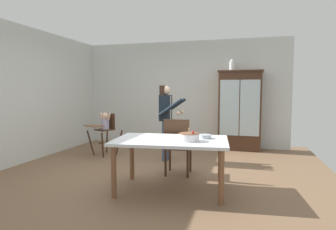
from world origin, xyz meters
name	(u,v)px	position (x,y,z in m)	size (l,w,h in m)	color
ground_plane	(150,172)	(0.00, 0.00, 0.00)	(6.24, 6.24, 0.00)	brown
wall_back	(183,94)	(0.00, 2.63, 1.35)	(5.32, 0.06, 2.70)	silver
wall_left	(23,95)	(-2.63, 0.00, 1.35)	(0.06, 5.32, 2.70)	silver
china_cabinet	(240,110)	(1.46, 2.37, 0.96)	(1.04, 0.48, 1.91)	#422819
ceramic_vase	(232,66)	(1.27, 2.37, 2.03)	(0.13, 0.13, 0.27)	white
high_chair_with_toddler	(105,126)	(-1.39, 0.97, 0.65)	(0.77, 0.83, 0.95)	#422819
adult_person	(166,113)	(0.04, 0.89, 0.97)	(0.52, 0.50, 1.53)	#3D4C6B
dining_table	(171,145)	(0.59, -0.81, 0.65)	(1.67, 1.14, 0.74)	silver
birthday_cake	(189,137)	(0.86, -0.89, 0.79)	(0.28, 0.28, 0.19)	white
serving_bowl	(205,136)	(1.04, -0.61, 0.77)	(0.18, 0.18, 0.06)	#B2BCC6
dining_chair_far_side	(177,143)	(0.51, -0.10, 0.56)	(0.47, 0.47, 0.96)	#422819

